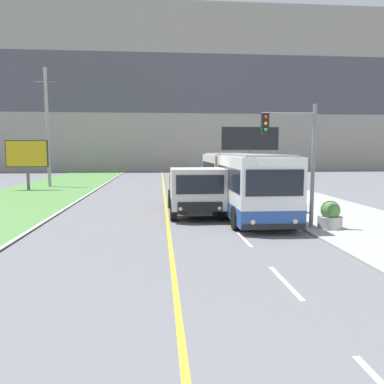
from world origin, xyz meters
The scene contains 11 objects.
apartment_block_background centered at (0.00, 61.56, 12.81)m, with size 80.00×8.04×25.61m.
city_bus centered at (3.96, 18.97, 1.57)m, with size 2.68×12.80×3.08m.
dump_truck centered at (1.43, 17.47, 1.22)m, with size 2.60×6.89×2.42m.
car_distant centered at (4.12, 36.64, 0.69)m, with size 1.80×4.30×1.45m.
utility_pole_far centered at (-10.20, 33.45, 5.27)m, with size 1.80×0.28×10.43m.
traffic_light_mast centered at (5.25, 13.91, 3.30)m, with size 2.28×0.32×5.14m.
billboard_large centered at (8.81, 36.48, 4.27)m, with size 5.85×0.24×5.61m.
billboard_small centered at (-11.10, 30.63, 2.86)m, with size 3.34×0.24×4.09m.
planter_round_near centered at (6.64, 13.64, 0.57)m, with size 0.97×0.97×1.13m.
planter_round_second centered at (6.71, 17.60, 0.57)m, with size 1.04×1.04×1.13m.
planter_round_third centered at (6.57, 21.56, 0.53)m, with size 0.91×0.91×1.03m.
Camera 1 is at (-0.35, -0.99, 3.28)m, focal length 35.00 mm.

